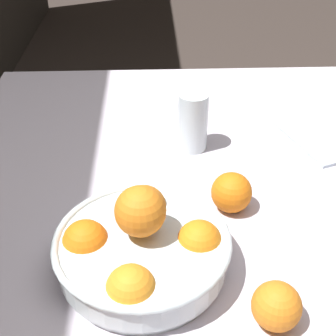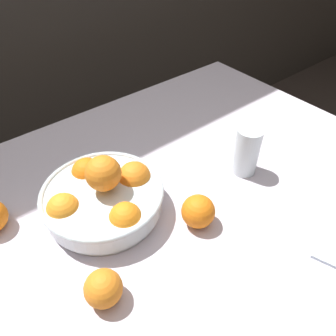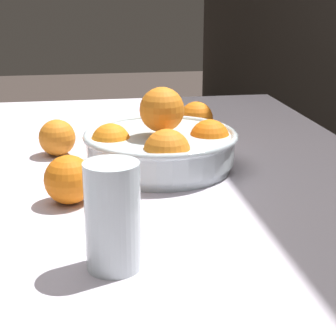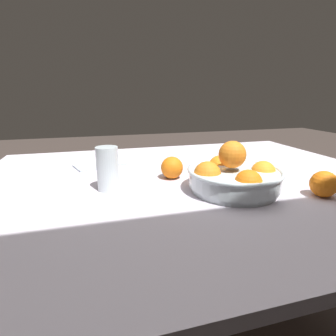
% 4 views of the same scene
% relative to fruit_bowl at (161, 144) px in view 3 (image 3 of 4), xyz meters
% --- Properties ---
extents(dining_table, '(1.48, 1.16, 0.75)m').
position_rel_fruit_bowl_xyz_m(dining_table, '(0.08, -0.15, -0.11)').
color(dining_table, silver).
rests_on(dining_table, ground_plane).
extents(fruit_bowl, '(0.29, 0.29, 0.16)m').
position_rel_fruit_bowl_xyz_m(fruit_bowl, '(0.00, 0.00, 0.00)').
color(fruit_bowl, silver).
rests_on(fruit_bowl, dining_table).
extents(juice_glass, '(0.07, 0.07, 0.14)m').
position_rel_fruit_bowl_xyz_m(juice_glass, '(0.37, -0.11, 0.01)').
color(juice_glass, '#F4A314').
rests_on(juice_glass, dining_table).
extents(orange_loose_near_bowl, '(0.07, 0.07, 0.07)m').
position_rel_fruit_bowl_xyz_m(orange_loose_near_bowl, '(-0.12, -0.19, -0.01)').
color(orange_loose_near_bowl, orange).
rests_on(orange_loose_near_bowl, dining_table).
extents(orange_loose_front, '(0.08, 0.08, 0.08)m').
position_rel_fruit_bowl_xyz_m(orange_loose_front, '(-0.23, 0.11, -0.01)').
color(orange_loose_front, orange).
rests_on(orange_loose_front, dining_table).
extents(orange_loose_aside, '(0.08, 0.08, 0.08)m').
position_rel_fruit_bowl_xyz_m(orange_loose_aside, '(0.15, -0.17, -0.01)').
color(orange_loose_aside, orange).
rests_on(orange_loose_aside, dining_table).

